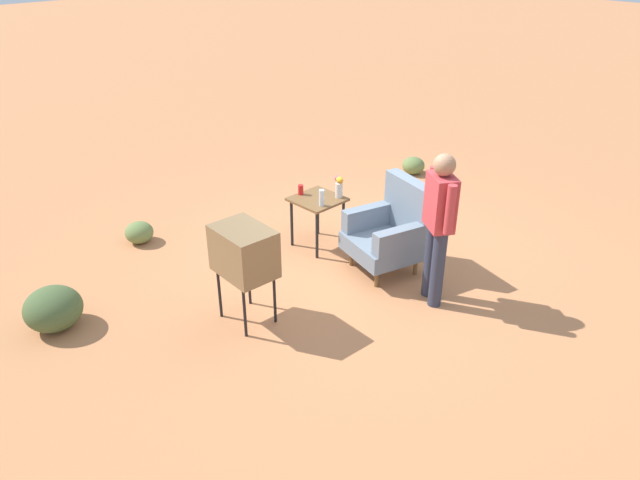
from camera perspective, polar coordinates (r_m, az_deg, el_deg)
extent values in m
plane|color=#C17A4C|center=(7.02, 4.05, -2.49)|extent=(60.00, 60.00, 0.00)
cylinder|color=brown|center=(6.98, 3.03, -1.61)|extent=(0.05, 0.05, 0.22)
cylinder|color=brown|center=(6.60, 5.45, -3.61)|extent=(0.05, 0.05, 0.22)
cylinder|color=brown|center=(7.24, 6.62, -0.60)|extent=(0.05, 0.05, 0.22)
cylinder|color=brown|center=(6.88, 9.14, -2.46)|extent=(0.05, 0.05, 0.22)
cube|color=slate|center=(6.82, 6.15, -0.51)|extent=(0.93, 0.93, 0.20)
cube|color=slate|center=(6.80, 8.56, 3.23)|extent=(0.78, 0.36, 0.64)
cube|color=slate|center=(6.95, 4.76, 2.26)|extent=(0.32, 0.70, 0.26)
cube|color=slate|center=(6.48, 7.85, 0.10)|extent=(0.32, 0.70, 0.26)
cylinder|color=black|center=(7.32, -2.73, 1.64)|extent=(0.04, 0.04, 0.61)
cylinder|color=black|center=(7.03, -0.29, 0.48)|extent=(0.04, 0.04, 0.61)
cylinder|color=black|center=(7.60, -0.21, 2.68)|extent=(0.04, 0.04, 0.61)
cylinder|color=black|center=(7.31, 2.24, 1.61)|extent=(0.04, 0.04, 0.61)
cube|color=brown|center=(7.18, -0.25, 3.92)|extent=(0.56, 0.56, 0.03)
cylinder|color=black|center=(5.93, -4.37, -5.65)|extent=(0.03, 0.03, 0.55)
cylinder|color=black|center=(6.24, -6.83, -3.94)|extent=(0.03, 0.03, 0.55)
cylinder|color=black|center=(5.77, -7.24, -6.93)|extent=(0.03, 0.03, 0.55)
cylinder|color=black|center=(6.08, -9.61, -5.09)|extent=(0.03, 0.03, 0.55)
cube|color=olive|center=(5.74, -7.32, -1.07)|extent=(0.62, 0.47, 0.48)
cube|color=#383D3F|center=(5.85, -5.51, -0.37)|extent=(0.42, 0.03, 0.34)
cylinder|color=#2D3347|center=(6.38, 10.58, -1.87)|extent=(0.14, 0.14, 0.86)
cylinder|color=#2D3347|center=(6.22, 11.21, -2.77)|extent=(0.14, 0.14, 0.86)
cube|color=#BC383D|center=(5.98, 11.50, 3.57)|extent=(0.42, 0.38, 0.56)
cylinder|color=#BC383D|center=(6.17, 10.73, 4.72)|extent=(0.09, 0.09, 0.50)
cylinder|color=#BC383D|center=(5.76, 12.37, 2.85)|extent=(0.09, 0.09, 0.50)
sphere|color=#A37556|center=(5.83, 11.86, 7.06)|extent=(0.22, 0.22, 0.22)
cylinder|color=silver|center=(6.93, 0.16, 4.06)|extent=(0.06, 0.06, 0.20)
cylinder|color=red|center=(7.26, -1.86, 4.84)|extent=(0.07, 0.07, 0.12)
cylinder|color=silver|center=(7.17, 1.83, 4.79)|extent=(0.09, 0.09, 0.18)
sphere|color=yellow|center=(7.11, 1.85, 5.83)|extent=(0.07, 0.07, 0.07)
sphere|color=#E04C66|center=(7.14, 1.68, 5.94)|extent=(0.07, 0.07, 0.07)
sphere|color=orange|center=(7.08, 1.97, 5.72)|extent=(0.07, 0.07, 0.07)
ellipsoid|color=olive|center=(9.72, 8.95, 7.07)|extent=(0.36, 0.36, 0.27)
ellipsoid|color=olive|center=(7.80, -16.95, 0.70)|extent=(0.35, 0.35, 0.27)
ellipsoid|color=#475B33|center=(6.44, -24.23, -6.02)|extent=(0.56, 0.56, 0.43)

